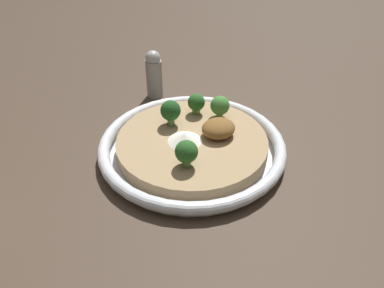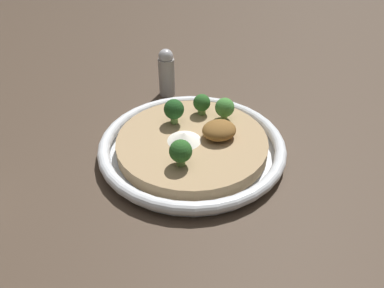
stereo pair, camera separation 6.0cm
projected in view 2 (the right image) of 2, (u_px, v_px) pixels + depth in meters
The scene contains 9 objects.
ground_plane at pixel (192, 153), 0.61m from camera, with size 6.00×6.00×0.00m, color #47382B.
risotto_bowl at pixel (192, 145), 0.60m from camera, with size 0.30×0.30×0.03m.
cheese_sprinkle at pixel (184, 137), 0.58m from camera, with size 0.05×0.05×0.01m.
crispy_onion_garnish at pixel (219, 130), 0.59m from camera, with size 0.05×0.05×0.03m.
broccoli_back_left at pixel (174, 110), 0.61m from camera, with size 0.03×0.03×0.04m.
broccoli_back at pixel (202, 103), 0.64m from camera, with size 0.03×0.03×0.04m.
broccoli_right at pixel (225, 108), 0.62m from camera, with size 0.03×0.03×0.04m.
broccoli_front at pixel (181, 152), 0.53m from camera, with size 0.03×0.03×0.04m.
pepper_shaker at pixel (167, 72), 0.74m from camera, with size 0.03×0.03×0.10m.
Camera 2 is at (-0.19, -0.44, 0.37)m, focal length 35.00 mm.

